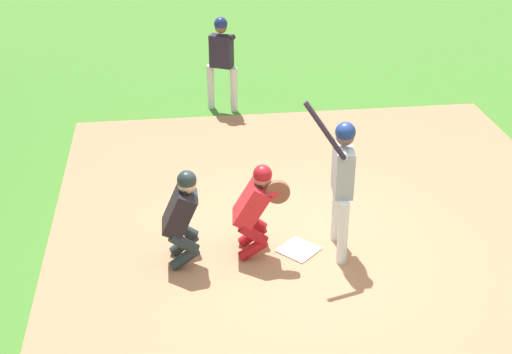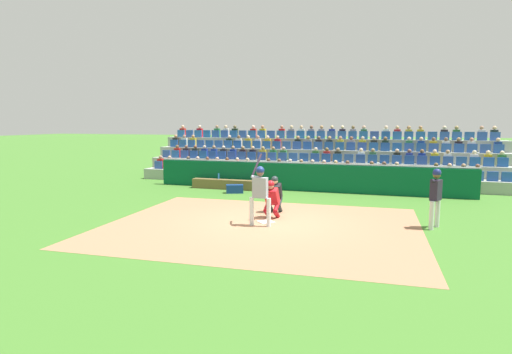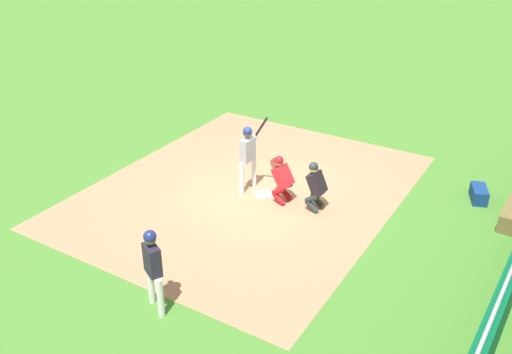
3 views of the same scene
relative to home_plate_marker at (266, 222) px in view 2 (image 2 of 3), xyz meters
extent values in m
plane|color=#3E7328|center=(0.00, 0.00, -0.02)|extent=(160.00, 160.00, 0.00)
cube|color=#A77353|center=(0.00, 0.50, -0.01)|extent=(9.44, 7.79, 0.01)
cube|color=white|center=(0.00, 0.00, 0.00)|extent=(0.62, 0.62, 0.02)
cylinder|color=silver|center=(-0.23, 0.52, 0.41)|extent=(0.14, 0.14, 0.85)
cylinder|color=silver|center=(0.31, 0.49, 0.41)|extent=(0.14, 0.14, 0.85)
cube|color=#9096A4|center=(0.04, 0.51, 1.14)|extent=(0.44, 0.24, 0.61)
sphere|color=brown|center=(0.04, 0.51, 1.59)|extent=(0.22, 0.22, 0.22)
sphere|color=navy|center=(0.04, 0.51, 1.65)|extent=(0.25, 0.25, 0.25)
cylinder|color=#9096A4|center=(0.09, 0.48, 1.43)|extent=(0.47, 0.16, 0.14)
cylinder|color=#9096A4|center=(0.26, 0.47, 1.43)|extent=(0.18, 0.15, 0.13)
cylinder|color=black|center=(0.23, 0.22, 1.78)|extent=(0.23, 0.52, 0.68)
sphere|color=black|center=(0.31, 0.44, 1.45)|extent=(0.06, 0.06, 0.06)
cylinder|color=#A9131C|center=(-0.18, -0.58, 0.14)|extent=(0.16, 0.39, 0.34)
cylinder|color=#A9131C|center=(-0.18, -0.58, 0.36)|extent=(0.16, 0.39, 0.33)
cylinder|color=#A9131C|center=(0.14, -0.60, 0.14)|extent=(0.16, 0.39, 0.34)
cylinder|color=#A9131C|center=(0.14, -0.60, 0.36)|extent=(0.16, 0.39, 0.33)
cube|color=red|center=(-0.02, -0.61, 0.70)|extent=(0.45, 0.50, 0.60)
cube|color=#A9131C|center=(-0.02, -0.49, 0.70)|extent=(0.40, 0.29, 0.43)
sphere|color=#B1725B|center=(-0.01, -0.47, 1.05)|extent=(0.22, 0.22, 0.22)
cube|color=black|center=(-0.01, -0.47, 1.05)|extent=(0.21, 0.14, 0.19)
sphere|color=#A9131C|center=(-0.01, -0.47, 1.11)|extent=(0.24, 0.24, 0.24)
cylinder|color=brown|center=(0.12, -0.30, 0.93)|extent=(0.09, 0.30, 0.30)
cylinder|color=red|center=(0.14, -0.48, 0.86)|extent=(0.13, 0.40, 0.22)
cylinder|color=#222C2F|center=(-0.06, -1.47, 0.14)|extent=(0.15, 0.39, 0.34)
cylinder|color=#222C2F|center=(-0.06, -1.47, 0.36)|extent=(0.15, 0.38, 0.33)
cylinder|color=#222C2F|center=(0.26, -1.46, 0.14)|extent=(0.15, 0.39, 0.34)
cylinder|color=#222C2F|center=(0.26, -1.46, 0.36)|extent=(0.15, 0.38, 0.33)
cube|color=black|center=(0.10, -1.50, 0.72)|extent=(0.43, 0.45, 0.60)
cube|color=#222C2F|center=(0.10, -1.38, 0.72)|extent=(0.38, 0.24, 0.44)
sphere|color=tan|center=(0.10, -1.39, 1.08)|extent=(0.22, 0.22, 0.22)
cube|color=black|center=(0.10, -1.39, 1.08)|extent=(0.20, 0.12, 0.20)
sphere|color=#222C2F|center=(0.10, -1.39, 1.14)|extent=(0.24, 0.24, 0.24)
cube|color=#064F2B|center=(0.00, -6.27, 0.59)|extent=(14.18, 0.24, 1.21)
cylinder|color=gray|center=(0.00, -6.27, 1.23)|extent=(14.18, 0.07, 0.07)
cube|color=brown|center=(3.34, -5.72, 0.20)|extent=(3.76, 0.40, 0.44)
cylinder|color=blue|center=(3.99, -5.81, 0.55)|extent=(0.07, 0.07, 0.26)
cube|color=navy|center=(2.81, -4.79, 0.17)|extent=(0.82, 0.61, 0.37)
cylinder|color=silver|center=(-4.99, -0.94, 0.40)|extent=(0.17, 0.17, 0.84)
cylinder|color=silver|center=(-4.79, -0.52, 0.40)|extent=(0.17, 0.17, 0.84)
cube|color=#241E30|center=(-4.89, -0.73, 1.12)|extent=(0.37, 0.46, 0.59)
sphere|color=brown|center=(-4.89, -0.73, 1.56)|extent=(0.22, 0.22, 0.22)
sphere|color=navy|center=(-4.89, -0.73, 1.62)|extent=(0.24, 0.24, 0.24)
cylinder|color=#241E30|center=(-4.85, -0.70, 1.40)|extent=(0.31, 0.42, 0.14)
cylinder|color=#241E30|center=(-4.78, -0.55, 1.40)|extent=(0.17, 0.16, 0.13)
cube|color=#979F94|center=(0.00, -8.11, 0.26)|extent=(18.32, 0.91, 0.55)
cube|color=#1F499F|center=(-8.43, -7.98, 0.74)|extent=(0.44, 0.10, 0.42)
cube|color=#2348A7|center=(-7.87, -7.98, 0.74)|extent=(0.44, 0.10, 0.42)
cube|color=#2756A5|center=(-7.30, -7.98, 0.74)|extent=(0.44, 0.10, 0.42)
cube|color=gold|center=(-7.30, -8.21, 0.79)|extent=(0.32, 0.22, 0.52)
sphere|color=brown|center=(-7.30, -8.21, 1.15)|extent=(0.19, 0.19, 0.19)
cube|color=#284BA4|center=(-6.74, -7.98, 0.74)|extent=(0.44, 0.10, 0.42)
cube|color=navy|center=(-6.74, -8.21, 0.79)|extent=(0.32, 0.22, 0.52)
sphere|color=#A27958|center=(-6.74, -8.21, 1.15)|extent=(0.19, 0.19, 0.19)
cube|color=#2950A0|center=(-6.18, -7.98, 0.74)|extent=(0.44, 0.10, 0.42)
cube|color=#30712E|center=(-6.18, -8.21, 0.79)|extent=(0.32, 0.22, 0.52)
sphere|color=tan|center=(-6.18, -8.21, 1.15)|extent=(0.19, 0.19, 0.19)
cube|color=#26509E|center=(-5.62, -7.98, 0.74)|extent=(0.44, 0.10, 0.42)
cube|color=gray|center=(-5.62, -8.21, 0.79)|extent=(0.32, 0.22, 0.52)
sphere|color=brown|center=(-5.62, -8.21, 1.15)|extent=(0.19, 0.19, 0.19)
cube|color=#2D539D|center=(-5.06, -7.98, 0.74)|extent=(0.44, 0.10, 0.42)
cube|color=#2C4C9E|center=(-4.49, -7.98, 0.74)|extent=(0.44, 0.10, 0.42)
cube|color=#1F54A1|center=(-3.93, -7.98, 0.74)|extent=(0.44, 0.10, 0.42)
cube|color=gold|center=(-3.93, -8.21, 0.79)|extent=(0.32, 0.22, 0.52)
sphere|color=tan|center=(-3.93, -8.21, 1.15)|extent=(0.19, 0.19, 0.19)
cube|color=#2D559F|center=(-3.37, -7.98, 0.74)|extent=(0.44, 0.10, 0.42)
cube|color=black|center=(-3.37, -8.21, 0.79)|extent=(0.32, 0.22, 0.52)
sphere|color=brown|center=(-3.37, -8.21, 1.15)|extent=(0.19, 0.19, 0.19)
cube|color=#2D4FA1|center=(-2.81, -7.98, 0.74)|extent=(0.44, 0.10, 0.42)
cube|color=gold|center=(-2.81, -8.21, 0.79)|extent=(0.32, 0.22, 0.52)
sphere|color=brown|center=(-2.81, -8.21, 1.15)|extent=(0.19, 0.19, 0.19)
cube|color=#224CA2|center=(-2.25, -7.98, 0.74)|extent=(0.44, 0.10, 0.42)
cube|color=#274B9F|center=(-1.69, -7.98, 0.74)|extent=(0.44, 0.10, 0.42)
cube|color=red|center=(-1.69, -8.21, 0.79)|extent=(0.32, 0.22, 0.52)
sphere|color=brown|center=(-1.69, -8.21, 1.15)|extent=(0.19, 0.19, 0.19)
cube|color=#2A559C|center=(-1.12, -7.98, 0.74)|extent=(0.44, 0.10, 0.42)
cube|color=gold|center=(-1.12, -8.21, 0.79)|extent=(0.32, 0.22, 0.52)
sphere|color=tan|center=(-1.12, -8.21, 1.15)|extent=(0.19, 0.19, 0.19)
cube|color=#2D489C|center=(-0.56, -7.98, 0.74)|extent=(0.44, 0.10, 0.42)
cube|color=red|center=(-0.56, -8.21, 0.79)|extent=(0.32, 0.22, 0.52)
sphere|color=beige|center=(-0.56, -8.21, 1.15)|extent=(0.19, 0.19, 0.19)
cube|color=#24519C|center=(0.00, -7.98, 0.74)|extent=(0.44, 0.10, 0.42)
cube|color=#1E2925|center=(0.00, -8.21, 0.79)|extent=(0.32, 0.22, 0.52)
sphere|color=beige|center=(0.00, -8.21, 1.15)|extent=(0.19, 0.19, 0.19)
cube|color=#284FA2|center=(0.56, -7.98, 0.74)|extent=(0.44, 0.10, 0.42)
cube|color=gold|center=(0.56, -8.21, 0.79)|extent=(0.32, 0.22, 0.52)
sphere|color=#A77C5C|center=(0.56, -8.21, 1.15)|extent=(0.19, 0.19, 0.19)
cube|color=#21489D|center=(1.12, -7.98, 0.74)|extent=(0.44, 0.10, 0.42)
cube|color=silver|center=(1.12, -8.21, 0.79)|extent=(0.32, 0.22, 0.52)
sphere|color=beige|center=(1.12, -8.21, 1.15)|extent=(0.19, 0.19, 0.19)
cube|color=#254BA6|center=(1.69, -7.98, 0.74)|extent=(0.44, 0.10, 0.42)
cube|color=gray|center=(1.69, -8.21, 0.79)|extent=(0.32, 0.22, 0.52)
sphere|color=brown|center=(1.69, -8.21, 1.15)|extent=(0.19, 0.19, 0.19)
cube|color=#27519C|center=(2.25, -7.98, 0.74)|extent=(0.44, 0.10, 0.42)
cube|color=gray|center=(2.25, -8.21, 0.79)|extent=(0.32, 0.22, 0.52)
sphere|color=brown|center=(2.25, -8.21, 1.15)|extent=(0.19, 0.19, 0.19)
cube|color=#2056A8|center=(2.81, -7.98, 0.74)|extent=(0.44, 0.10, 0.42)
cube|color=#2853A7|center=(3.37, -7.98, 0.74)|extent=(0.44, 0.10, 0.42)
cube|color=gray|center=(3.37, -8.21, 0.79)|extent=(0.32, 0.22, 0.52)
sphere|color=beige|center=(3.37, -8.21, 1.15)|extent=(0.19, 0.19, 0.19)
cube|color=#2451A7|center=(3.93, -7.98, 0.74)|extent=(0.44, 0.10, 0.42)
cube|color=red|center=(3.93, -8.21, 0.79)|extent=(0.32, 0.22, 0.52)
sphere|color=beige|center=(3.93, -8.21, 1.15)|extent=(0.19, 0.19, 0.19)
cube|color=#234FA6|center=(4.49, -7.98, 0.74)|extent=(0.44, 0.10, 0.42)
cube|color=red|center=(4.49, -8.21, 0.79)|extent=(0.32, 0.22, 0.52)
sphere|color=brown|center=(4.49, -8.21, 1.15)|extent=(0.19, 0.19, 0.19)
cube|color=#264AA2|center=(5.06, -7.98, 0.74)|extent=(0.44, 0.10, 0.42)
cube|color=white|center=(5.06, -8.21, 0.79)|extent=(0.32, 0.22, 0.52)
sphere|color=#D7AA8D|center=(5.06, -8.21, 1.15)|extent=(0.19, 0.19, 0.19)
cube|color=#1F52A8|center=(5.62, -7.98, 0.74)|extent=(0.44, 0.10, 0.42)
cube|color=red|center=(5.62, -8.21, 0.79)|extent=(0.32, 0.22, 0.52)
sphere|color=brown|center=(5.62, -8.21, 1.15)|extent=(0.19, 0.19, 0.19)
cube|color=#2C4CA1|center=(6.18, -7.98, 0.74)|extent=(0.44, 0.10, 0.42)
cube|color=#262428|center=(6.18, -8.21, 0.79)|extent=(0.32, 0.22, 0.52)
sphere|color=beige|center=(6.18, -8.21, 1.15)|extent=(0.19, 0.19, 0.19)
cube|color=#294AA6|center=(6.74, -7.98, 0.74)|extent=(0.44, 0.10, 0.42)
cube|color=navy|center=(6.74, -8.21, 0.79)|extent=(0.32, 0.22, 0.52)
sphere|color=brown|center=(6.74, -8.21, 1.15)|extent=(0.19, 0.19, 0.19)
cube|color=#2A4EA8|center=(7.30, -7.98, 0.74)|extent=(0.44, 0.10, 0.42)
cube|color=#224EA4|center=(7.87, -7.98, 0.74)|extent=(0.44, 0.10, 0.42)
cube|color=gray|center=(7.87, -8.21, 0.79)|extent=(0.32, 0.22, 0.52)
sphere|color=tan|center=(7.87, -8.21, 1.15)|extent=(0.19, 0.19, 0.19)
cube|color=#2C4A9E|center=(8.43, -7.98, 0.74)|extent=(0.44, 0.10, 0.42)
cube|color=red|center=(8.43, -8.21, 0.79)|extent=(0.32, 0.22, 0.52)
sphere|color=#9E765F|center=(8.43, -8.21, 1.15)|extent=(0.19, 0.19, 0.19)
cube|color=#979F94|center=(0.00, -9.02, 0.53)|extent=(18.32, 0.91, 1.09)
cube|color=#1E4CA5|center=(-8.43, -8.88, 1.29)|extent=(0.44, 0.10, 0.42)
cube|color=#2F7636|center=(-8.43, -9.12, 1.34)|extent=(0.32, 0.22, 0.52)
sphere|color=beige|center=(-8.43, -9.12, 1.70)|extent=(0.19, 0.19, 0.19)
cube|color=#214DA6|center=(-7.87, -8.88, 1.29)|extent=(0.44, 0.10, 0.42)
cube|color=gold|center=(-7.87, -9.12, 1.34)|extent=(0.32, 0.22, 0.52)
sphere|color=beige|center=(-7.87, -9.12, 1.70)|extent=(0.19, 0.19, 0.19)
cube|color=#1F52A4|center=(-7.30, -8.88, 1.29)|extent=(0.44, 0.10, 0.42)
cube|color=silver|center=(-7.30, -9.12, 1.34)|extent=(0.32, 0.22, 0.52)
sphere|color=beige|center=(-7.30, -9.12, 1.70)|extent=(0.19, 0.19, 0.19)
cube|color=#244F9C|center=(-6.74, -8.88, 1.29)|extent=(0.44, 0.10, 0.42)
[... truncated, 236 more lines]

